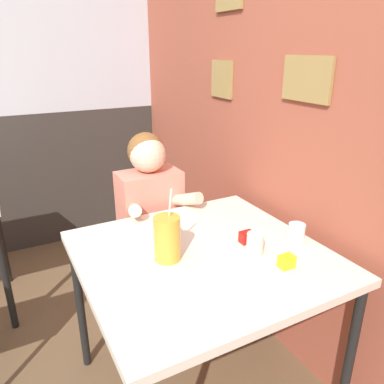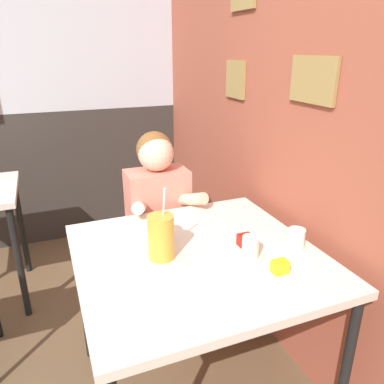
# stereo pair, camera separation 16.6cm
# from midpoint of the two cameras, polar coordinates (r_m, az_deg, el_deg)

# --- Properties ---
(brick_wall_right) EXTENTS (0.08, 4.34, 2.70)m
(brick_wall_right) POSITION_cam_midpoint_polar(r_m,az_deg,el_deg) (2.29, 9.94, 15.39)
(brick_wall_right) COLOR #9E4C38
(brick_wall_right) RESTS_ON ground_plane
(back_wall) EXTENTS (5.50, 0.09, 2.70)m
(back_wall) POSITION_cam_midpoint_polar(r_m,az_deg,el_deg) (3.15, -24.64, 15.50)
(back_wall) COLOR silver
(back_wall) RESTS_ON ground_plane
(main_table) EXTENTS (0.98, 0.95, 0.77)m
(main_table) POSITION_cam_midpoint_polar(r_m,az_deg,el_deg) (1.60, 3.91, -11.41)
(main_table) COLOR beige
(main_table) RESTS_ON ground_plane
(person_seated) EXTENTS (0.42, 0.40, 1.15)m
(person_seated) POSITION_cam_midpoint_polar(r_m,az_deg,el_deg) (2.17, -2.95, -5.31)
(person_seated) COLOR #EA7F6B
(person_seated) RESTS_ON ground_plane
(cocktail_pitcher) EXTENTS (0.11, 0.11, 0.30)m
(cocktail_pitcher) POSITION_cam_midpoint_polar(r_m,az_deg,el_deg) (1.49, -1.56, -6.95)
(cocktail_pitcher) COLOR gold
(cocktail_pitcher) RESTS_ON main_table
(glass_near_pitcher) EXTENTS (0.08, 0.08, 0.11)m
(glass_near_pitcher) POSITION_cam_midpoint_polar(r_m,az_deg,el_deg) (1.64, -1.63, -5.79)
(glass_near_pitcher) COLOR silver
(glass_near_pitcher) RESTS_ON main_table
(glass_center) EXTENTS (0.07, 0.07, 0.09)m
(glass_center) POSITION_cam_midpoint_polar(r_m,az_deg,el_deg) (1.67, 18.39, -6.83)
(glass_center) COLOR silver
(glass_center) RESTS_ON main_table
(glass_far_side) EXTENTS (0.07, 0.07, 0.09)m
(glass_far_side) POSITION_cam_midpoint_polar(r_m,az_deg,el_deg) (1.55, 11.96, -8.27)
(glass_far_side) COLOR silver
(glass_far_side) RESTS_ON main_table
(condiment_ketchup) EXTENTS (0.06, 0.04, 0.05)m
(condiment_ketchup) POSITION_cam_midpoint_polar(r_m,az_deg,el_deg) (1.65, 10.95, -7.25)
(condiment_ketchup) COLOR #B7140F
(condiment_ketchup) RESTS_ON main_table
(condiment_mustard) EXTENTS (0.06, 0.04, 0.05)m
(condiment_mustard) POSITION_cam_midpoint_polar(r_m,az_deg,el_deg) (1.49, 16.45, -10.97)
(condiment_mustard) COLOR yellow
(condiment_mustard) RESTS_ON main_table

